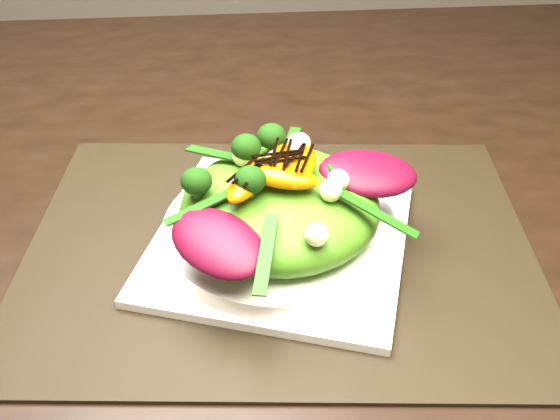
{
  "coord_description": "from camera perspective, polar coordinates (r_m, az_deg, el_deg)",
  "views": [
    {
      "loc": [
        -0.11,
        -0.66,
        1.16
      ],
      "look_at": [
        -0.07,
        -0.18,
        0.79
      ],
      "focal_mm": 42.0,
      "sensor_mm": 36.0,
      "label": 1
    }
  ],
  "objects": [
    {
      "name": "dining_table",
      "position": [
        0.79,
        3.8,
        4.15
      ],
      "size": [
        1.6,
        0.9,
        0.75
      ],
      "primitive_type": "cube",
      "color": "black",
      "rests_on": "floor"
    },
    {
      "name": "plate_base",
      "position": [
        0.63,
        -0.0,
        -2.6
      ],
      "size": [
        0.3,
        0.3,
        0.01
      ],
      "primitive_type": "cube",
      "rotation": [
        0.0,
        0.0,
        -0.31
      ],
      "color": "white",
      "rests_on": "placemat"
    },
    {
      "name": "lettuce_mound",
      "position": [
        0.61,
        -0.0,
        0.35
      ],
      "size": [
        0.21,
        0.21,
        0.06
      ],
      "primitive_type": "ellipsoid",
      "rotation": [
        0.0,
        0.0,
        -0.12
      ],
      "color": "#467A16",
      "rests_on": "salad_bowl"
    },
    {
      "name": "macadamia_nut",
      "position": [
        0.54,
        3.36,
        -0.06
      ],
      "size": [
        0.02,
        0.02,
        0.02
      ],
      "primitive_type": "sphere",
      "rotation": [
        0.0,
        0.0,
        0.22
      ],
      "color": "beige",
      "rests_on": "lettuce_mound"
    },
    {
      "name": "balsamic_drizzle",
      "position": [
        0.6,
        -2.14,
        5.44
      ],
      "size": [
        0.04,
        0.03,
        0.0
      ],
      "primitive_type": "cube",
      "rotation": [
        0.0,
        0.0,
        0.63
      ],
      "color": "black",
      "rests_on": "orange_segment"
    },
    {
      "name": "orange_segment",
      "position": [
        0.61,
        -2.12,
        4.7
      ],
      "size": [
        0.07,
        0.06,
        0.02
      ],
      "primitive_type": "ellipsoid",
      "rotation": [
        0.0,
        0.0,
        0.63
      ],
      "color": "#D15A03",
      "rests_on": "lettuce_mound"
    },
    {
      "name": "radicchio_leaf",
      "position": [
        0.61,
        7.68,
        3.18
      ],
      "size": [
        0.09,
        0.06,
        0.02
      ],
      "primitive_type": "ellipsoid",
      "rotation": [
        0.0,
        0.0,
        -0.02
      ],
      "color": "#440718",
      "rests_on": "lettuce_mound"
    },
    {
      "name": "placemat",
      "position": [
        0.63,
        0.0,
        -3.05
      ],
      "size": [
        0.52,
        0.41,
        0.0
      ],
      "primitive_type": "cube",
      "rotation": [
        0.0,
        0.0,
        -0.09
      ],
      "color": "black",
      "rests_on": "dining_table"
    },
    {
      "name": "salad_bowl",
      "position": [
        0.62,
        0.0,
        -1.7
      ],
      "size": [
        0.24,
        0.24,
        0.02
      ],
      "primitive_type": "cylinder",
      "rotation": [
        0.0,
        0.0,
        -0.08
      ],
      "color": "white",
      "rests_on": "plate_base"
    },
    {
      "name": "broccoli_floret",
      "position": [
        0.61,
        -5.91,
        4.99
      ],
      "size": [
        0.05,
        0.05,
        0.04
      ],
      "primitive_type": "sphere",
      "rotation": [
        0.0,
        0.0,
        0.43
      ],
      "color": "#153509",
      "rests_on": "lettuce_mound"
    }
  ]
}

